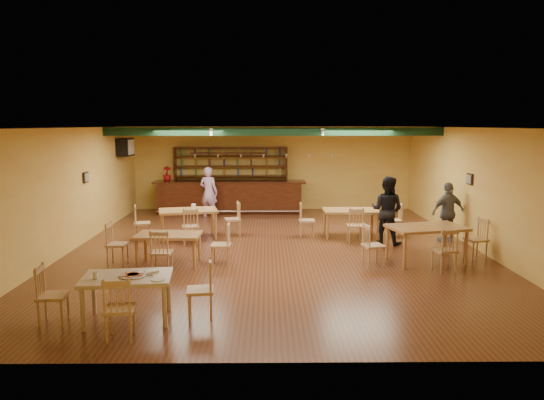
{
  "coord_description": "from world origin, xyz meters",
  "views": [
    {
      "loc": [
        -0.2,
        -12.13,
        3.08
      ],
      "look_at": [
        -0.07,
        0.6,
        1.15
      ],
      "focal_mm": 33.07,
      "sensor_mm": 36.0,
      "label": 1
    }
  ],
  "objects_px": {
    "bar_counter": "(230,197)",
    "patron_right_a": "(387,210)",
    "dining_table_b": "(351,223)",
    "dining_table_c": "(169,249)",
    "dining_table_a": "(188,224)",
    "patron_bar": "(209,192)",
    "near_table": "(128,298)",
    "dining_table_d": "(426,244)"
  },
  "relations": [
    {
      "from": "bar_counter",
      "to": "patron_right_a",
      "type": "bearing_deg",
      "value": -45.97
    },
    {
      "from": "dining_table_b",
      "to": "dining_table_c",
      "type": "relative_size",
      "value": 1.09
    },
    {
      "from": "dining_table_a",
      "to": "patron_right_a",
      "type": "bearing_deg",
      "value": -20.99
    },
    {
      "from": "dining_table_a",
      "to": "patron_bar",
      "type": "xyz_separation_m",
      "value": [
        0.22,
        2.99,
        0.46
      ]
    },
    {
      "from": "dining_table_a",
      "to": "near_table",
      "type": "relative_size",
      "value": 1.14
    },
    {
      "from": "dining_table_c",
      "to": "near_table",
      "type": "xyz_separation_m",
      "value": [
        -0.03,
        -3.2,
        0.01
      ]
    },
    {
      "from": "patron_right_a",
      "to": "dining_table_b",
      "type": "bearing_deg",
      "value": -13.01
    },
    {
      "from": "dining_table_b",
      "to": "near_table",
      "type": "xyz_separation_m",
      "value": [
        -4.5,
        -5.95,
        -0.02
      ]
    },
    {
      "from": "dining_table_a",
      "to": "dining_table_d",
      "type": "height_order",
      "value": "dining_table_d"
    },
    {
      "from": "dining_table_d",
      "to": "patron_right_a",
      "type": "xyz_separation_m",
      "value": [
        -0.46,
        1.81,
        0.47
      ]
    },
    {
      "from": "near_table",
      "to": "dining_table_b",
      "type": "bearing_deg",
      "value": 46.71
    },
    {
      "from": "dining_table_a",
      "to": "patron_bar",
      "type": "distance_m",
      "value": 3.03
    },
    {
      "from": "dining_table_b",
      "to": "dining_table_d",
      "type": "height_order",
      "value": "dining_table_d"
    },
    {
      "from": "dining_table_a",
      "to": "near_table",
      "type": "bearing_deg",
      "value": -103.39
    },
    {
      "from": "dining_table_b",
      "to": "dining_table_c",
      "type": "xyz_separation_m",
      "value": [
        -4.47,
        -2.75,
        -0.03
      ]
    },
    {
      "from": "dining_table_b",
      "to": "patron_bar",
      "type": "distance_m",
      "value": 5.18
    },
    {
      "from": "near_table",
      "to": "dining_table_a",
      "type": "bearing_deg",
      "value": 83.42
    },
    {
      "from": "dining_table_d",
      "to": "dining_table_c",
      "type": "bearing_deg",
      "value": 168.59
    },
    {
      "from": "dining_table_d",
      "to": "patron_right_a",
      "type": "bearing_deg",
      "value": 91.5
    },
    {
      "from": "bar_counter",
      "to": "dining_table_b",
      "type": "xyz_separation_m",
      "value": [
        3.6,
        -3.75,
        -0.19
      ]
    },
    {
      "from": "dining_table_b",
      "to": "dining_table_d",
      "type": "distance_m",
      "value": 2.9
    },
    {
      "from": "dining_table_a",
      "to": "near_table",
      "type": "xyz_separation_m",
      "value": [
        -0.04,
        -5.89,
        -0.02
      ]
    },
    {
      "from": "bar_counter",
      "to": "patron_right_a",
      "type": "xyz_separation_m",
      "value": [
        4.4,
        -4.55,
        0.32
      ]
    },
    {
      "from": "dining_table_c",
      "to": "bar_counter",
      "type": "bearing_deg",
      "value": 84.28
    },
    {
      "from": "dining_table_b",
      "to": "patron_bar",
      "type": "bearing_deg",
      "value": 145.47
    },
    {
      "from": "dining_table_b",
      "to": "bar_counter",
      "type": "bearing_deg",
      "value": 133.91
    },
    {
      "from": "dining_table_d",
      "to": "near_table",
      "type": "relative_size",
      "value": 1.21
    },
    {
      "from": "dining_table_b",
      "to": "patron_right_a",
      "type": "bearing_deg",
      "value": -44.91
    },
    {
      "from": "bar_counter",
      "to": "patron_bar",
      "type": "relative_size",
      "value": 3.08
    },
    {
      "from": "bar_counter",
      "to": "dining_table_a",
      "type": "distance_m",
      "value": 3.91
    },
    {
      "from": "bar_counter",
      "to": "near_table",
      "type": "height_order",
      "value": "bar_counter"
    },
    {
      "from": "dining_table_c",
      "to": "patron_bar",
      "type": "bearing_deg",
      "value": 89.59
    },
    {
      "from": "dining_table_a",
      "to": "bar_counter",
      "type": "bearing_deg",
      "value": 64.32
    },
    {
      "from": "dining_table_a",
      "to": "dining_table_d",
      "type": "bearing_deg",
      "value": -36.95
    },
    {
      "from": "dining_table_d",
      "to": "patron_bar",
      "type": "bearing_deg",
      "value": 121.96
    },
    {
      "from": "dining_table_d",
      "to": "patron_bar",
      "type": "relative_size",
      "value": 0.97
    },
    {
      "from": "patron_bar",
      "to": "dining_table_c",
      "type": "bearing_deg",
      "value": 107.48
    },
    {
      "from": "bar_counter",
      "to": "dining_table_a",
      "type": "height_order",
      "value": "bar_counter"
    },
    {
      "from": "dining_table_b",
      "to": "patron_right_a",
      "type": "xyz_separation_m",
      "value": [
        0.8,
        -0.8,
        0.5
      ]
    },
    {
      "from": "dining_table_b",
      "to": "dining_table_d",
      "type": "bearing_deg",
      "value": -64.04
    },
    {
      "from": "dining_table_a",
      "to": "patron_right_a",
      "type": "xyz_separation_m",
      "value": [
        5.26,
        -0.74,
        0.49
      ]
    },
    {
      "from": "bar_counter",
      "to": "patron_bar",
      "type": "xyz_separation_m",
      "value": [
        -0.64,
        -0.83,
        0.28
      ]
    }
  ]
}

